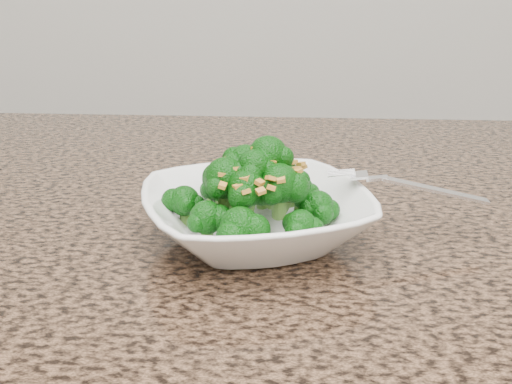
# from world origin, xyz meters

# --- Properties ---
(granite_counter) EXTENTS (1.64, 1.04, 0.03)m
(granite_counter) POSITION_xyz_m (0.00, 0.30, 0.89)
(granite_counter) COLOR brown
(granite_counter) RESTS_ON cabinet
(bowl) EXTENTS (0.27, 0.27, 0.05)m
(bowl) POSITION_xyz_m (0.06, 0.28, 0.93)
(bowl) COLOR white
(bowl) RESTS_ON granite_counter
(broccoli_pile) EXTENTS (0.18, 0.18, 0.06)m
(broccoli_pile) POSITION_xyz_m (0.06, 0.28, 0.98)
(broccoli_pile) COLOR #094C08
(broccoli_pile) RESTS_ON bowl
(garlic_topping) EXTENTS (0.11, 0.11, 0.01)m
(garlic_topping) POSITION_xyz_m (0.06, 0.28, 1.02)
(garlic_topping) COLOR gold
(garlic_topping) RESTS_ON broccoli_pile
(fork) EXTENTS (0.17, 0.03, 0.01)m
(fork) POSITION_xyz_m (0.18, 0.31, 0.96)
(fork) COLOR silver
(fork) RESTS_ON bowl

